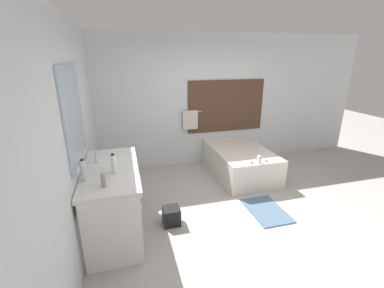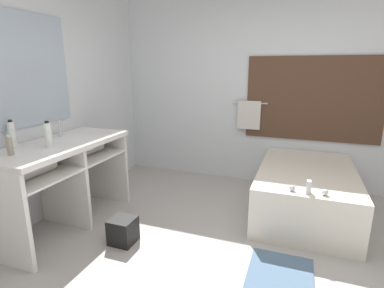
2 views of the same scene
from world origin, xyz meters
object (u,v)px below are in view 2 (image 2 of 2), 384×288
object	(u,v)px
bathtub	(306,189)
waste_bin	(123,230)
soap_dispenser	(10,146)
water_bottle_2	(12,134)
water_bottle_1	(48,135)

from	to	relation	value
bathtub	waste_bin	bearing A→B (deg)	-142.19
bathtub	soap_dispenser	distance (m)	3.02
water_bottle_2	waste_bin	xyz separation A→B (m)	(1.01, 0.20, -0.91)
water_bottle_1	water_bottle_2	size ratio (longest dim) A/B	0.96
bathtub	water_bottle_1	distance (m)	2.78
bathtub	soap_dispenser	bearing A→B (deg)	-145.43
water_bottle_2	bathtub	bearing A→B (deg)	29.03
bathtub	soap_dispenser	size ratio (longest dim) A/B	8.91
bathtub	waste_bin	distance (m)	2.06
water_bottle_1	soap_dispenser	size ratio (longest dim) A/B	1.38
water_bottle_1	water_bottle_2	distance (m)	0.34
water_bottle_1	water_bottle_2	bearing A→B (deg)	-160.50
waste_bin	water_bottle_2	bearing A→B (deg)	-168.64
water_bottle_1	waste_bin	size ratio (longest dim) A/B	1.01
water_bottle_1	waste_bin	distance (m)	1.14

